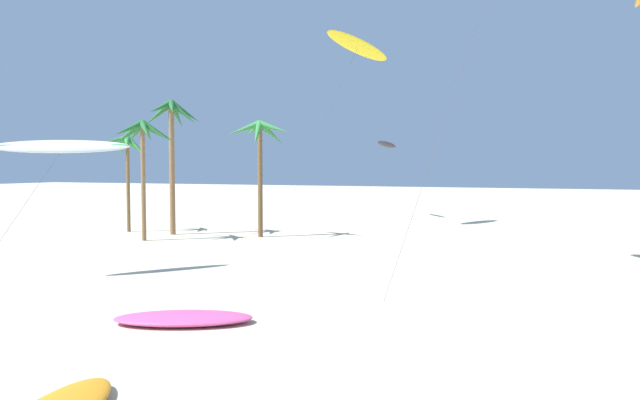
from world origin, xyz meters
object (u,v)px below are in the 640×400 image
(palm_tree_1, at_px, (143,138))
(flying_kite_0, at_px, (358,46))
(flying_kite_6, at_px, (63,146))
(grounded_kite_1, at_px, (183,318))
(palm_tree_0, at_px, (127,150))
(palm_tree_3, at_px, (172,125))
(palm_tree_2, at_px, (260,142))
(flying_kite_3, at_px, (386,144))

(palm_tree_1, relative_size, flying_kite_0, 0.50)
(flying_kite_6, bearing_deg, grounded_kite_1, -27.45)
(palm_tree_0, xyz_separation_m, flying_kite_0, (15.72, 11.22, 9.05))
(palm_tree_3, bearing_deg, palm_tree_1, -83.82)
(palm_tree_1, relative_size, palm_tree_3, 0.82)
(palm_tree_2, distance_m, flying_kite_6, 17.80)
(palm_tree_0, height_order, flying_kite_6, palm_tree_0)
(flying_kite_3, relative_size, flying_kite_6, 0.73)
(flying_kite_3, bearing_deg, palm_tree_2, -100.50)
(palm_tree_1, bearing_deg, flying_kite_6, -67.15)
(palm_tree_0, relative_size, palm_tree_3, 0.75)
(palm_tree_1, xyz_separation_m, flying_kite_0, (10.74, 15.48, 8.41))
(palm_tree_3, relative_size, flying_kite_0, 0.61)
(palm_tree_0, relative_size, flying_kite_0, 0.46)
(palm_tree_1, distance_m, flying_kite_0, 20.64)
(flying_kite_6, relative_size, grounded_kite_1, 2.25)
(flying_kite_0, bearing_deg, flying_kite_6, -100.86)
(palm_tree_2, relative_size, palm_tree_3, 0.84)
(palm_tree_0, bearing_deg, flying_kite_6, -58.66)
(palm_tree_0, xyz_separation_m, grounded_kite_1, (20.85, -22.41, -6.42))
(flying_kite_0, relative_size, grounded_kite_1, 3.38)
(palm_tree_0, distance_m, palm_tree_2, 11.62)
(flying_kite_3, xyz_separation_m, flying_kite_6, (-5.09, -38.36, -1.30))
(flying_kite_3, relative_size, grounded_kite_1, 1.64)
(palm_tree_3, height_order, flying_kite_0, flying_kite_0)
(palm_tree_0, relative_size, palm_tree_1, 0.91)
(palm_tree_0, xyz_separation_m, palm_tree_3, (4.54, -0.26, 1.80))
(grounded_kite_1, bearing_deg, flying_kite_3, 97.08)
(palm_tree_3, relative_size, flying_kite_6, 0.92)
(palm_tree_0, bearing_deg, grounded_kite_1, -47.07)
(palm_tree_0, xyz_separation_m, flying_kite_3, (15.40, 21.42, 0.92))
(flying_kite_6, xyz_separation_m, grounded_kite_1, (10.53, -5.47, -6.04))
(palm_tree_0, relative_size, flying_kite_6, 0.69)
(palm_tree_2, bearing_deg, palm_tree_0, -176.09)
(flying_kite_0, distance_m, flying_kite_6, 30.18)
(palm_tree_0, distance_m, palm_tree_3, 4.89)
(palm_tree_0, height_order, palm_tree_2, palm_tree_2)
(palm_tree_0, bearing_deg, flying_kite_0, 35.52)
(palm_tree_1, height_order, flying_kite_6, palm_tree_1)
(palm_tree_0, distance_m, flying_kite_0, 21.32)
(palm_tree_2, height_order, palm_tree_3, palm_tree_3)
(palm_tree_2, xyz_separation_m, flying_kite_3, (3.83, 20.63, 0.43))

